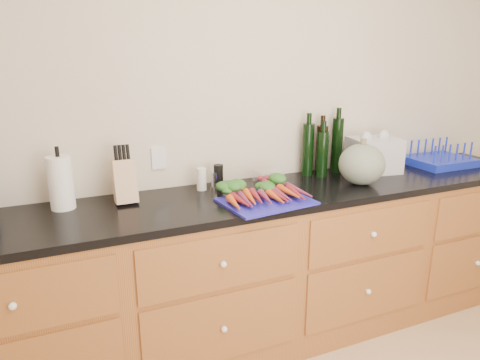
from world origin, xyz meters
name	(u,v)px	position (x,y,z in m)	size (l,w,h in m)	color
wall_back	(253,120)	(0.00, 1.62, 1.30)	(4.10, 0.05, 2.60)	beige
cabinets	(275,268)	(0.00, 1.30, 0.45)	(3.60, 0.64, 0.90)	brown
countertop	(276,194)	(0.00, 1.30, 0.92)	(3.64, 0.62, 0.04)	black
cutting_board	(266,201)	(-0.15, 1.14, 0.95)	(0.45, 0.34, 0.01)	#221EA9
carrots	(263,193)	(-0.15, 1.18, 0.98)	(0.42, 0.31, 0.06)	#DC5219
squash	(362,164)	(0.52, 1.22, 1.06)	(0.27, 0.27, 0.24)	#5F6B5A
paper_towel	(61,183)	(-1.12, 1.46, 1.07)	(0.12, 0.12, 0.27)	white
knife_block	(125,181)	(-0.82, 1.44, 1.05)	(0.11, 0.11, 0.22)	tan
grinder_salt	(201,179)	(-0.39, 1.48, 1.00)	(0.06, 0.06, 0.13)	silver
grinder_pepper	(218,176)	(-0.28, 1.48, 1.01)	(0.05, 0.05, 0.14)	black
canister_chrome	(215,180)	(-0.31, 1.48, 0.99)	(0.04, 0.04, 0.10)	silver
tomato_box	(269,176)	(0.04, 1.47, 0.98)	(0.16, 0.13, 0.07)	white
bottles	(322,149)	(0.44, 1.51, 1.10)	(0.29, 0.15, 0.35)	black
grocery_bag	(374,155)	(0.78, 1.42, 1.05)	(0.31, 0.24, 0.22)	silver
dish_rack	(439,159)	(1.34, 1.38, 0.98)	(0.42, 0.34, 0.17)	#1528BE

